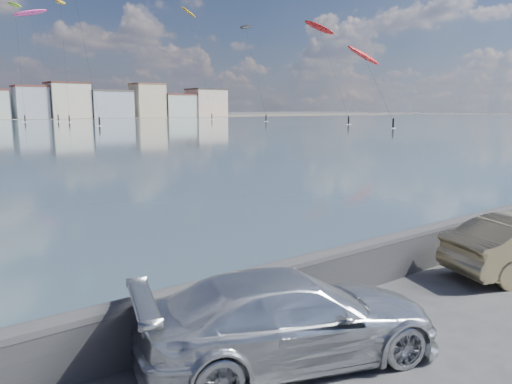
# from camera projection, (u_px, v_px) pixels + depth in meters

# --- Properties ---
(ground) EXTENTS (700.00, 700.00, 0.00)m
(ground) POSITION_uv_depth(u_px,v_px,m) (369.00, 384.00, 7.28)
(ground) COLOR #333335
(ground) RESTS_ON ground
(seawall) EXTENTS (400.00, 0.36, 1.08)m
(seawall) POSITION_uv_depth(u_px,v_px,m) (256.00, 292.00, 9.29)
(seawall) COLOR #28282B
(seawall) RESTS_ON ground
(car_silver) EXTENTS (5.27, 3.44, 1.42)m
(car_silver) POSITION_uv_depth(u_px,v_px,m) (290.00, 317.00, 7.87)
(car_silver) COLOR silver
(car_silver) RESTS_ON ground
(kitesurfer_1) EXTENTS (6.81, 16.50, 25.97)m
(kitesurfer_1) POSITION_uv_depth(u_px,v_px,m) (320.00, 29.00, 123.48)
(kitesurfer_1) COLOR red
(kitesurfer_1) RESTS_ON ground
(kitesurfer_5) EXTENTS (3.97, 13.15, 33.68)m
(kitesurfer_5) POSITION_uv_depth(u_px,v_px,m) (15.00, 7.00, 137.59)
(kitesurfer_5) COLOR #8CD826
(kitesurfer_5) RESTS_ON ground
(kitesurfer_6) EXTENTS (10.25, 16.75, 33.53)m
(kitesurfer_6) POSITION_uv_depth(u_px,v_px,m) (30.00, 14.00, 145.96)
(kitesurfer_6) COLOR #E5338C
(kitesurfer_6) RESTS_ON ground
(kitesurfer_9) EXTENTS (8.02, 12.86, 28.64)m
(kitesurfer_9) POSITION_uv_depth(u_px,v_px,m) (246.00, 28.00, 144.72)
(kitesurfer_9) COLOR black
(kitesurfer_9) RESTS_ON ground
(kitesurfer_11) EXTENTS (10.23, 8.79, 16.38)m
(kitesurfer_11) POSITION_uv_depth(u_px,v_px,m) (364.00, 56.00, 97.85)
(kitesurfer_11) COLOR red
(kitesurfer_11) RESTS_ON ground
(kitesurfer_14) EXTENTS (3.89, 18.62, 38.88)m
(kitesurfer_14) POSITION_uv_depth(u_px,v_px,m) (189.00, 14.00, 168.98)
(kitesurfer_14) COLOR #BF8C19
(kitesurfer_14) RESTS_ON ground
(kitesurfer_16) EXTENTS (7.42, 18.44, 35.13)m
(kitesurfer_16) POSITION_uv_depth(u_px,v_px,m) (60.00, 3.00, 140.39)
(kitesurfer_16) COLOR #BF8C19
(kitesurfer_16) RESTS_ON ground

